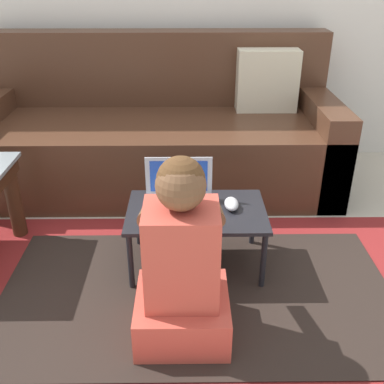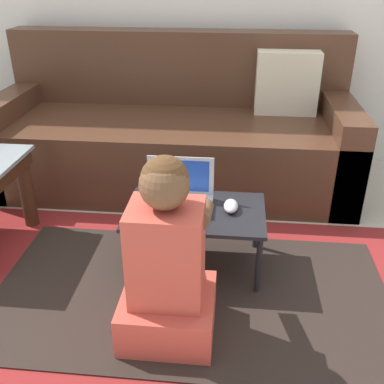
{
  "view_description": "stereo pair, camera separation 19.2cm",
  "coord_description": "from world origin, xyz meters",
  "px_view_note": "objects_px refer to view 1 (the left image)",
  "views": [
    {
      "loc": [
        -0.0,
        -1.45,
        1.23
      ],
      "look_at": [
        0.02,
        0.25,
        0.35
      ],
      "focal_mm": 42.0,
      "sensor_mm": 36.0,
      "label": 1
    },
    {
      "loc": [
        0.19,
        -1.45,
        1.23
      ],
      "look_at": [
        0.02,
        0.25,
        0.35
      ],
      "focal_mm": 42.0,
      "sensor_mm": 36.0,
      "label": 2
    }
  ],
  "objects_px": {
    "laptop": "(179,198)",
    "laptop_desk": "(197,216)",
    "person_seated": "(182,267)",
    "couch": "(159,135)",
    "computer_mouse": "(232,204)"
  },
  "relations": [
    {
      "from": "laptop",
      "to": "laptop_desk",
      "type": "bearing_deg",
      "value": -28.09
    },
    {
      "from": "person_seated",
      "to": "laptop_desk",
      "type": "bearing_deg",
      "value": 81.9
    },
    {
      "from": "couch",
      "to": "person_seated",
      "type": "xyz_separation_m",
      "value": [
        0.15,
        -1.31,
        0.01
      ]
    },
    {
      "from": "laptop",
      "to": "computer_mouse",
      "type": "bearing_deg",
      "value": -6.26
    },
    {
      "from": "laptop",
      "to": "person_seated",
      "type": "relative_size",
      "value": 0.41
    },
    {
      "from": "laptop_desk",
      "to": "laptop",
      "type": "distance_m",
      "value": 0.11
    },
    {
      "from": "couch",
      "to": "laptop",
      "type": "distance_m",
      "value": 0.87
    },
    {
      "from": "couch",
      "to": "person_seated",
      "type": "bearing_deg",
      "value": -83.55
    },
    {
      "from": "couch",
      "to": "laptop",
      "type": "height_order",
      "value": "couch"
    },
    {
      "from": "laptop_desk",
      "to": "couch",
      "type": "bearing_deg",
      "value": 102.91
    },
    {
      "from": "computer_mouse",
      "to": "laptop_desk",
      "type": "bearing_deg",
      "value": -174.1
    },
    {
      "from": "couch",
      "to": "computer_mouse",
      "type": "relative_size",
      "value": 19.56
    },
    {
      "from": "couch",
      "to": "laptop_desk",
      "type": "relative_size",
      "value": 3.52
    },
    {
      "from": "laptop_desk",
      "to": "computer_mouse",
      "type": "distance_m",
      "value": 0.16
    },
    {
      "from": "laptop_desk",
      "to": "laptop",
      "type": "xyz_separation_m",
      "value": [
        -0.08,
        0.04,
        0.06
      ]
    }
  ]
}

